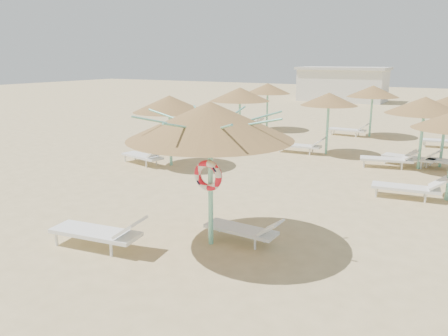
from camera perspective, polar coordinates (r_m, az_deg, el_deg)
The scene contains 6 objects.
ground at distance 10.41m, azimuth -2.77°, elevation -8.80°, with size 120.00×120.00×0.00m, color #D3B981.
main_palapa at distance 9.21m, azimuth -1.83°, elevation 6.15°, with size 3.56×3.56×3.19m.
lounger_main_a at distance 9.98m, azimuth -15.78°, elevation -8.02°, with size 2.27×0.95×0.80m.
lounger_main_b at distance 9.94m, azimuth 2.82°, elevation -8.00°, with size 1.84×0.62×0.66m.
palapa_field at distance 18.72m, azimuth 19.67°, elevation 7.98°, with size 18.94×13.26×2.72m.
service_hut at distance 44.58m, azimuth 15.22°, elevation 10.54°, with size 8.40×4.40×3.25m.
Camera 1 is at (5.15, -8.09, 4.05)m, focal length 35.00 mm.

